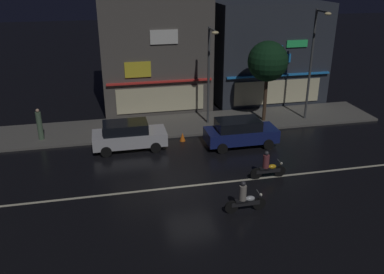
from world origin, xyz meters
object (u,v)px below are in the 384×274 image
streetlamp_east (313,57)px  motorcycle_following (245,199)px  parked_car_near_kerb (128,135)px  motorcycle_lead (267,167)px  pedestrian_on_sidewalk (40,125)px  parked_car_trailing (240,132)px  traffic_cone (183,137)px  streetlamp_mid (210,68)px

streetlamp_east → motorcycle_following: 13.41m
parked_car_near_kerb → motorcycle_lead: (6.64, -5.21, -0.24)m
streetlamp_east → pedestrian_on_sidewalk: size_ratio=3.74×
parked_car_trailing → motorcycle_lead: parked_car_trailing is taller
traffic_cone → motorcycle_following: bearing=-82.2°
streetlamp_east → parked_car_trailing: 7.59m
pedestrian_on_sidewalk → traffic_cone: size_ratio=3.62×
pedestrian_on_sidewalk → motorcycle_following: 14.09m
streetlamp_east → streetlamp_mid: bearing=175.4°
streetlamp_mid → streetlamp_east: bearing=-4.6°
parked_car_trailing → traffic_cone: bearing=156.5°
streetlamp_east → parked_car_trailing: streetlamp_east is taller
motorcycle_lead → traffic_cone: (-3.31, 5.67, -0.36)m
motorcycle_lead → traffic_cone: motorcycle_lead is taller
streetlamp_east → parked_car_near_kerb: size_ratio=1.73×
parked_car_trailing → motorcycle_following: 7.28m
motorcycle_following → streetlamp_east: bearing=-135.7°
streetlamp_mid → motorcycle_following: size_ratio=3.39×
motorcycle_following → motorcycle_lead: bearing=-135.5°
parked_car_trailing → traffic_cone: (-3.26, 1.42, -0.59)m
motorcycle_lead → motorcycle_following: same height
streetlamp_mid → traffic_cone: size_ratio=11.71×
parked_car_near_kerb → parked_car_trailing: same height
motorcycle_following → traffic_cone: bearing=-89.1°
parked_car_trailing → traffic_cone: size_ratio=7.82×
parked_car_near_kerb → traffic_cone: size_ratio=7.82×
streetlamp_east → motorcycle_following: size_ratio=3.91×
motorcycle_lead → traffic_cone: size_ratio=3.45×
streetlamp_east → traffic_cone: (-9.18, -1.64, -4.23)m
streetlamp_east → motorcycle_following: bearing=-128.7°
streetlamp_mid → parked_car_trailing: bearing=-74.3°
parked_car_trailing → motorcycle_following: (-2.12, -6.96, -0.24)m
parked_car_trailing → parked_car_near_kerb: bearing=171.8°
parked_car_trailing → motorcycle_following: size_ratio=2.26×
pedestrian_on_sidewalk → parked_car_trailing: (11.83, -3.23, -0.21)m
parked_car_trailing → traffic_cone: 3.61m
parked_car_near_kerb → motorcycle_lead: bearing=141.9°
parked_car_trailing → motorcycle_following: bearing=-106.9°
streetlamp_east → pedestrian_on_sidewalk: streetlamp_east is taller
streetlamp_east → motorcycle_lead: size_ratio=3.91×
streetlamp_mid → traffic_cone: bearing=-135.8°
motorcycle_lead → parked_car_near_kerb: bearing=-42.4°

